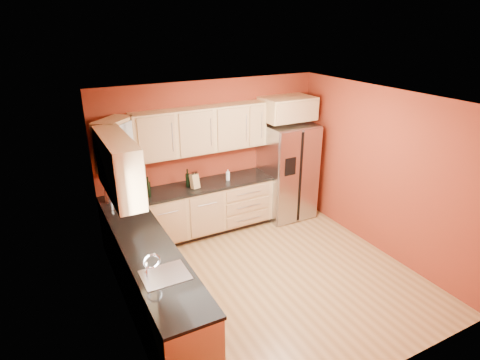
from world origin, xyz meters
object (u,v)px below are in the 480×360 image
object	(u,v)px
canister_left	(122,194)
wine_bottle_a	(188,178)
soap_dispenser	(228,175)
refrigerator	(287,171)
knife_block	(195,181)

from	to	relation	value
canister_left	wine_bottle_a	world-z (taller)	wine_bottle_a
soap_dispenser	canister_left	bearing A→B (deg)	177.93
refrigerator	knife_block	size ratio (longest dim) A/B	7.36
wine_bottle_a	soap_dispenser	size ratio (longest dim) A/B	1.59
refrigerator	wine_bottle_a	size ratio (longest dim) A/B	5.80
canister_left	knife_block	xyz separation A→B (m)	(1.16, -0.12, 0.03)
canister_left	soap_dispenser	xyz separation A→B (m)	(1.80, -0.07, 0.01)
refrigerator	canister_left	world-z (taller)	refrigerator
canister_left	wine_bottle_a	xyz separation A→B (m)	(1.09, -0.00, 0.06)
knife_block	canister_left	bearing A→B (deg)	162.72
refrigerator	canister_left	xyz separation A→B (m)	(-3.01, 0.11, 0.12)
refrigerator	knife_block	world-z (taller)	refrigerator
refrigerator	wine_bottle_a	xyz separation A→B (m)	(-1.92, 0.10, 0.18)
knife_block	soap_dispenser	bearing A→B (deg)	-6.66
canister_left	soap_dispenser	distance (m)	1.80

